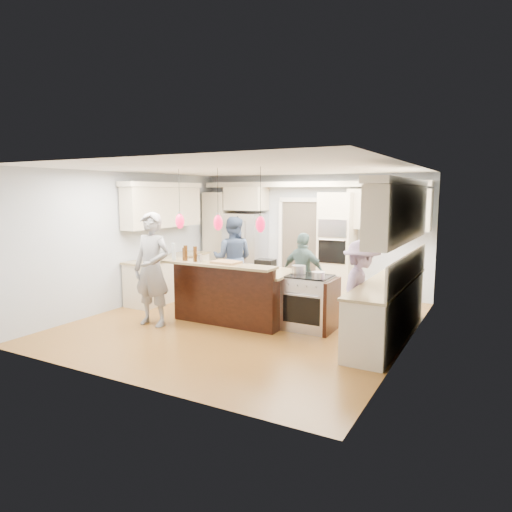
{
  "coord_description": "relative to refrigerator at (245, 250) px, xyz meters",
  "views": [
    {
      "loc": [
        3.95,
        -6.87,
        2.31
      ],
      "look_at": [
        0.0,
        0.35,
        1.15
      ],
      "focal_mm": 32.0,
      "sensor_mm": 36.0,
      "label": 1
    }
  ],
  "objects": [
    {
      "name": "ground_plane",
      "position": [
        1.55,
        -2.64,
        -0.9
      ],
      "size": [
        6.0,
        6.0,
        0.0
      ],
      "primitive_type": "plane",
      "color": "#A7732D",
      "rests_on": "ground"
    },
    {
      "name": "room_shell",
      "position": [
        1.55,
        -2.64,
        0.92
      ],
      "size": [
        5.54,
        6.04,
        2.72
      ],
      "color": "#B2BCC6",
      "rests_on": "ground"
    },
    {
      "name": "refrigerator",
      "position": [
        0.0,
        0.0,
        0.0
      ],
      "size": [
        0.9,
        0.7,
        1.8
      ],
      "primitive_type": "cube",
      "color": "#B7B7BC",
      "rests_on": "ground"
    },
    {
      "name": "oven_column",
      "position": [
        2.3,
        0.03,
        0.25
      ],
      "size": [
        0.72,
        0.69,
        2.3
      ],
      "color": "beige",
      "rests_on": "ground"
    },
    {
      "name": "back_upper_cabinets",
      "position": [
        0.8,
        0.12,
        0.77
      ],
      "size": [
        5.3,
        0.61,
        2.54
      ],
      "color": "beige",
      "rests_on": "ground"
    },
    {
      "name": "right_counter_run",
      "position": [
        3.99,
        -2.34,
        0.16
      ],
      "size": [
        0.64,
        3.1,
        2.51
      ],
      "color": "beige",
      "rests_on": "ground"
    },
    {
      "name": "left_cabinets",
      "position": [
        -0.89,
        -1.84,
        0.16
      ],
      "size": [
        0.64,
        2.3,
        2.51
      ],
      "color": "beige",
      "rests_on": "ground"
    },
    {
      "name": "kitchen_island",
      "position": [
        1.3,
        -2.57,
        -0.41
      ],
      "size": [
        2.1,
        1.46,
        1.12
      ],
      "color": "black",
      "rests_on": "ground"
    },
    {
      "name": "island_range",
      "position": [
        2.71,
        -2.49,
        -0.44
      ],
      "size": [
        0.82,
        0.71,
        0.92
      ],
      "color": "#B7B7BC",
      "rests_on": "ground"
    },
    {
      "name": "pendant_lights",
      "position": [
        1.3,
        -3.15,
        0.9
      ],
      "size": [
        1.75,
        0.15,
        1.03
      ],
      "color": "black",
      "rests_on": "ground"
    },
    {
      "name": "person_bar_end",
      "position": [
        0.21,
        -3.57,
        0.09
      ],
      "size": [
        0.74,
        0.5,
        1.97
      ],
      "primitive_type": "imported",
      "rotation": [
        0.0,
        0.0,
        0.04
      ],
      "color": "gray",
      "rests_on": "ground"
    },
    {
      "name": "person_far_left",
      "position": [
        0.45,
        -1.32,
        -0.0
      ],
      "size": [
        1.05,
        0.93,
        1.79
      ],
      "primitive_type": "imported",
      "rotation": [
        0.0,
        0.0,
        3.47
      ],
      "color": "#324362",
      "rests_on": "ground"
    },
    {
      "name": "person_far_right",
      "position": [
        2.19,
        -1.57,
        -0.13
      ],
      "size": [
        0.94,
        0.47,
        1.55
      ],
      "primitive_type": "imported",
      "rotation": [
        0.0,
        0.0,
        3.03
      ],
      "color": "#486565",
      "rests_on": "ground"
    },
    {
      "name": "person_range_side",
      "position": [
        3.6,
        -2.62,
        -0.11
      ],
      "size": [
        0.59,
        1.02,
        1.58
      ],
      "primitive_type": "imported",
      "rotation": [
        0.0,
        0.0,
        1.57
      ],
      "color": "#A38BBC",
      "rests_on": "ground"
    },
    {
      "name": "floor_rug",
      "position": [
        3.82,
        -2.69,
        -0.89
      ],
      "size": [
        0.79,
        1.1,
        0.01
      ],
      "primitive_type": "cube",
      "rotation": [
        0.0,
        0.0,
        -0.07
      ],
      "color": "olive",
      "rests_on": "ground"
    },
    {
      "name": "water_bottle",
      "position": [
        0.44,
        -3.26,
        0.37
      ],
      "size": [
        0.09,
        0.09,
        0.3
      ],
      "primitive_type": "cylinder",
      "rotation": [
        0.0,
        0.0,
        -0.32
      ],
      "color": "silver",
      "rests_on": "kitchen_island"
    },
    {
      "name": "beer_bottle_a",
      "position": [
        0.86,
        -3.21,
        0.35
      ],
      "size": [
        0.09,
        0.09,
        0.27
      ],
      "primitive_type": "cylinder",
      "rotation": [
        0.0,
        0.0,
        0.43
      ],
      "color": "#45260C",
      "rests_on": "kitchen_island"
    },
    {
      "name": "beer_bottle_b",
      "position": [
        0.61,
        -3.19,
        0.33
      ],
      "size": [
        0.07,
        0.07,
        0.22
      ],
      "primitive_type": "cylinder",
      "rotation": [
        0.0,
        0.0,
        -0.28
      ],
      "color": "#45260C",
      "rests_on": "kitchen_island"
    },
    {
      "name": "beer_bottle_c",
      "position": [
        0.65,
        -3.21,
        0.36
      ],
      "size": [
        0.08,
        0.08,
        0.27
      ],
      "primitive_type": "cylinder",
      "rotation": [
        0.0,
        0.0,
        -0.22
      ],
      "color": "#45260C",
      "rests_on": "kitchen_island"
    },
    {
      "name": "drink_can",
      "position": [
        0.95,
        -3.2,
        0.29
      ],
      "size": [
        0.07,
        0.07,
        0.13
      ],
      "primitive_type": "cylinder",
      "rotation": [
        0.0,
        0.0,
        -0.03
      ],
      "color": "#B7B7BC",
      "rests_on": "kitchen_island"
    },
    {
      "name": "cutting_board",
      "position": [
        1.42,
        -3.11,
        0.24
      ],
      "size": [
        0.48,
        0.36,
        0.04
      ],
      "primitive_type": "cube",
      "rotation": [
        0.0,
        0.0,
        -0.07
      ],
      "color": "tan",
      "rests_on": "kitchen_island"
    },
    {
      "name": "pot_large",
      "position": [
        2.44,
        -2.4,
        0.09
      ],
      "size": [
        0.24,
        0.24,
        0.14
      ],
      "primitive_type": "cylinder",
      "color": "#B7B7BC",
      "rests_on": "island_range"
    },
    {
      "name": "pot_small",
      "position": [
        2.91,
        -2.67,
        0.08
      ],
      "size": [
        0.22,
        0.22,
        0.11
      ],
      "primitive_type": "cylinder",
      "color": "#B7B7BC",
      "rests_on": "island_range"
    }
  ]
}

